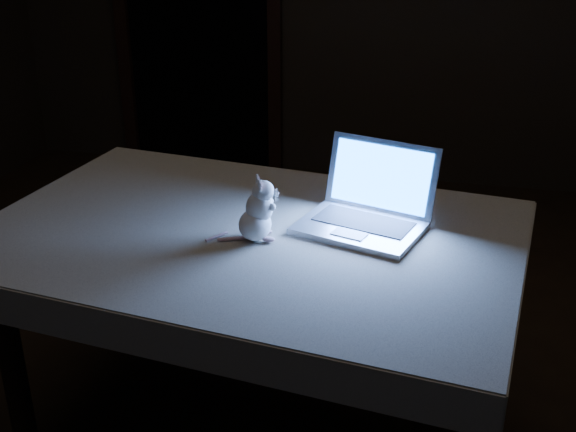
# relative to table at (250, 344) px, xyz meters

# --- Properties ---
(table) EXTENTS (1.50, 1.07, 0.75)m
(table) POSITION_rel_table_xyz_m (0.00, 0.00, 0.00)
(table) COLOR black
(table) RESTS_ON floor
(tablecloth) EXTENTS (1.60, 1.15, 0.10)m
(tablecloth) POSITION_rel_table_xyz_m (0.10, 0.01, 0.33)
(tablecloth) COLOR #BAB19B
(tablecloth) RESTS_ON table
(laptop) EXTENTS (0.40, 0.38, 0.23)m
(laptop) POSITION_rel_table_xyz_m (0.31, 0.07, 0.50)
(laptop) COLOR #B4B4B8
(laptop) RESTS_ON tablecloth
(plush_mouse) EXTENTS (0.15, 0.15, 0.18)m
(plush_mouse) POSITION_rel_table_xyz_m (0.04, -0.05, 0.47)
(plush_mouse) COLOR white
(plush_mouse) RESTS_ON tablecloth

